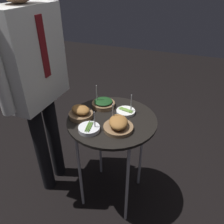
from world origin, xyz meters
TOP-DOWN VIEW (x-y plane):
  - ground_plane at (0.00, 0.00)m, footprint 8.00×8.00m
  - serving_cart at (0.00, 0.00)m, footprint 0.58×0.58m
  - bowl_asparagus_mid_right at (-0.17, 0.08)m, footprint 0.13×0.13m
  - bowl_roast_front_center at (-0.09, -0.08)m, footprint 0.18×0.18m
  - bowl_spinach_back_right at (0.12, 0.11)m, footprint 0.16×0.16m
  - bowl_roast_front_left at (-0.05, 0.19)m, footprint 0.16×0.16m
  - bowl_asparagus_front_right at (0.10, -0.06)m, footprint 0.13×0.13m
  - waiter_figure at (-0.05, 0.52)m, footprint 0.59×0.22m

SIDE VIEW (x-z plane):
  - ground_plane at x=0.00m, z-range 0.00..0.00m
  - serving_cart at x=0.00m, z-range 0.30..1.03m
  - bowl_asparagus_front_right at x=0.10m, z-range 0.68..0.81m
  - bowl_asparagus_mid_right at x=-0.17m, z-range 0.69..0.81m
  - bowl_spinach_back_right at x=0.12m, z-range 0.68..0.84m
  - bowl_roast_front_left at x=-0.05m, z-range 0.73..0.81m
  - bowl_roast_front_center at x=-0.09m, z-range 0.69..0.84m
  - waiter_figure at x=-0.05m, z-range 0.21..1.81m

